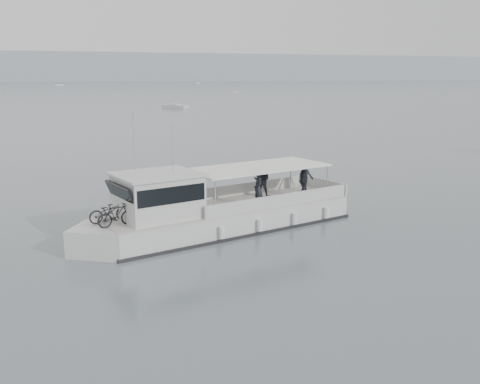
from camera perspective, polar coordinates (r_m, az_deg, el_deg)
name	(u,v)px	position (r m, az deg, el deg)	size (l,w,h in m)	color
ground	(301,235)	(22.59, 6.53, -4.60)	(1400.00, 1400.00, 0.00)	slate
headland	(63,67)	(579.60, -18.38, 12.51)	(1400.00, 90.00, 28.00)	#939EA8
tour_boat	(207,213)	(22.60, -3.56, -2.21)	(12.79, 5.99, 5.38)	silver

